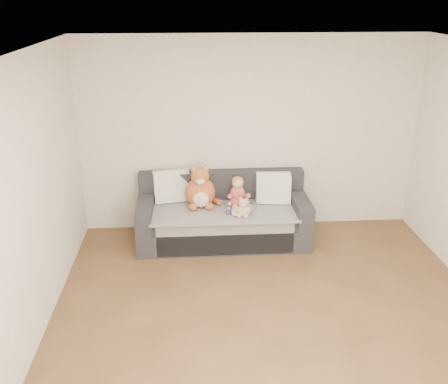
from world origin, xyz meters
name	(u,v)px	position (x,y,z in m)	size (l,w,h in m)	color
room_shell	(276,194)	(0.00, 0.42, 1.30)	(5.00, 5.00, 5.00)	brown
sofa	(223,218)	(-0.39, 2.06, 0.31)	(2.20, 0.94, 0.85)	#27272C
cushion_left	(171,186)	(-1.06, 2.29, 0.69)	(0.50, 0.29, 0.44)	white
cushion_right_back	(273,187)	(0.28, 2.17, 0.68)	(0.45, 0.22, 0.42)	white
cushion_right_front	(276,190)	(0.31, 2.14, 0.65)	(0.42, 0.22, 0.38)	white
toddler	(238,195)	(-0.20, 2.00, 0.65)	(0.30, 0.42, 0.42)	#EC5363
plush_cat	(201,190)	(-0.68, 2.10, 0.69)	(0.48, 0.41, 0.60)	#AD5026
teddy_bear	(243,209)	(-0.16, 1.72, 0.58)	(0.20, 0.16, 0.26)	#D0AB90
plush_cow	(247,208)	(-0.10, 1.83, 0.54)	(0.14, 0.21, 0.17)	white
sippy_cup	(229,210)	(-0.34, 1.80, 0.53)	(0.09, 0.07, 0.11)	#563289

